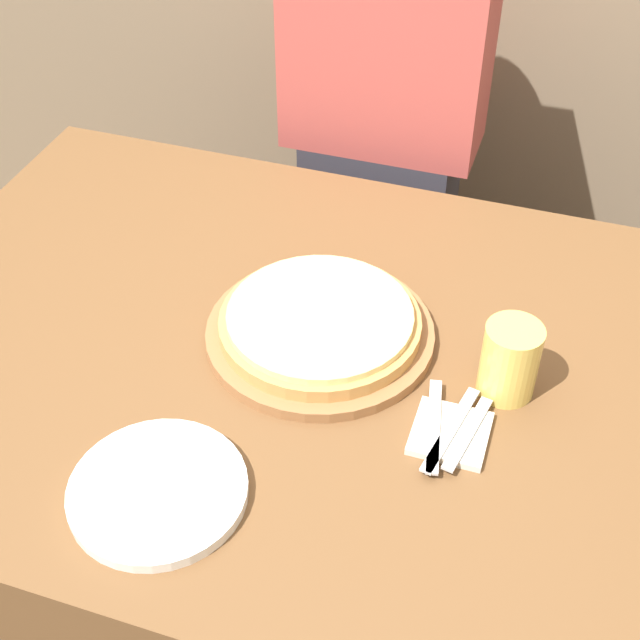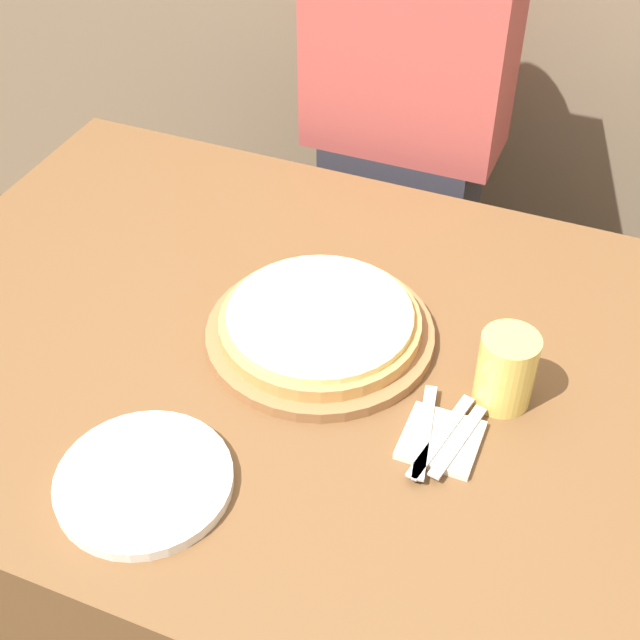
# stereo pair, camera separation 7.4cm
# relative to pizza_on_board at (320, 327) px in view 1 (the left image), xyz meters

# --- Properties ---
(ground_plane) EXTENTS (12.00, 12.00, 0.00)m
(ground_plane) POSITION_rel_pizza_on_board_xyz_m (-0.02, -0.04, -0.80)
(ground_plane) COLOR #473828
(dining_table) EXTENTS (1.45, 1.04, 0.77)m
(dining_table) POSITION_rel_pizza_on_board_xyz_m (-0.02, -0.04, -0.41)
(dining_table) COLOR brown
(dining_table) RESTS_ON ground_plane
(pizza_on_board) EXTENTS (0.37, 0.37, 0.06)m
(pizza_on_board) POSITION_rel_pizza_on_board_xyz_m (0.00, 0.00, 0.00)
(pizza_on_board) COLOR #99663D
(pizza_on_board) RESTS_ON dining_table
(beer_glass) EXTENTS (0.09, 0.09, 0.12)m
(beer_glass) POSITION_rel_pizza_on_board_xyz_m (0.31, -0.02, 0.04)
(beer_glass) COLOR #E5C65B
(beer_glass) RESTS_ON dining_table
(dinner_plate) EXTENTS (0.25, 0.25, 0.02)m
(dinner_plate) POSITION_rel_pizza_on_board_xyz_m (-0.11, -0.37, -0.02)
(dinner_plate) COLOR white
(dinner_plate) RESTS_ON dining_table
(napkin_stack) EXTENTS (0.11, 0.11, 0.01)m
(napkin_stack) POSITION_rel_pizza_on_board_xyz_m (0.25, -0.14, -0.02)
(napkin_stack) COLOR silver
(napkin_stack) RESTS_ON dining_table
(fork) EXTENTS (0.05, 0.18, 0.00)m
(fork) POSITION_rel_pizza_on_board_xyz_m (0.22, -0.14, -0.01)
(fork) COLOR silver
(fork) RESTS_ON napkin_stack
(dinner_knife) EXTENTS (0.05, 0.18, 0.00)m
(dinner_knife) POSITION_rel_pizza_on_board_xyz_m (0.25, -0.14, -0.01)
(dinner_knife) COLOR silver
(dinner_knife) RESTS_ON napkin_stack
(spoon) EXTENTS (0.05, 0.15, 0.00)m
(spoon) POSITION_rel_pizza_on_board_xyz_m (0.27, -0.14, -0.01)
(spoon) COLOR silver
(spoon) RESTS_ON napkin_stack
(diner_person) EXTENTS (0.42, 0.20, 1.36)m
(diner_person) POSITION_rel_pizza_on_board_xyz_m (-0.08, 0.68, -0.13)
(diner_person) COLOR #33333D
(diner_person) RESTS_ON ground_plane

